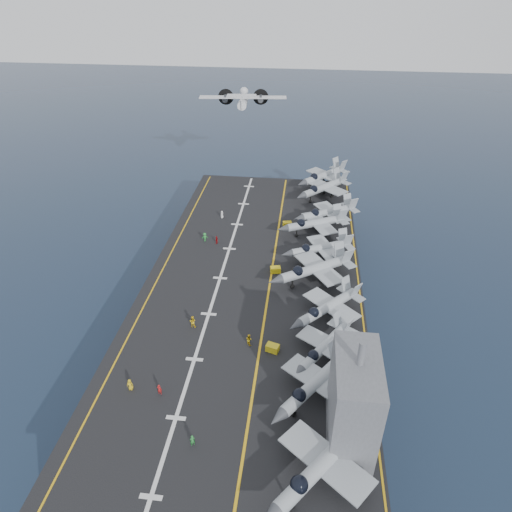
# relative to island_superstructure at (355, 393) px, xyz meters

# --- Properties ---
(ground) EXTENTS (500.00, 500.00, 0.00)m
(ground) POSITION_rel_island_superstructure_xyz_m (-15.00, 30.00, -17.90)
(ground) COLOR #142135
(ground) RESTS_ON ground
(hull) EXTENTS (36.00, 90.00, 10.00)m
(hull) POSITION_rel_island_superstructure_xyz_m (-15.00, 30.00, -12.90)
(hull) COLOR #56595E
(hull) RESTS_ON ground
(flight_deck) EXTENTS (38.00, 92.00, 0.40)m
(flight_deck) POSITION_rel_island_superstructure_xyz_m (-15.00, 30.00, -7.70)
(flight_deck) COLOR black
(flight_deck) RESTS_ON hull
(foul_line) EXTENTS (0.35, 90.00, 0.02)m
(foul_line) POSITION_rel_island_superstructure_xyz_m (-12.00, 30.00, -7.48)
(foul_line) COLOR gold
(foul_line) RESTS_ON flight_deck
(landing_centerline) EXTENTS (0.50, 90.00, 0.02)m
(landing_centerline) POSITION_rel_island_superstructure_xyz_m (-21.00, 30.00, -7.48)
(landing_centerline) COLOR silver
(landing_centerline) RESTS_ON flight_deck
(deck_edge_port) EXTENTS (0.25, 90.00, 0.02)m
(deck_edge_port) POSITION_rel_island_superstructure_xyz_m (-32.00, 30.00, -7.48)
(deck_edge_port) COLOR gold
(deck_edge_port) RESTS_ON flight_deck
(deck_edge_stbd) EXTENTS (0.25, 90.00, 0.02)m
(deck_edge_stbd) POSITION_rel_island_superstructure_xyz_m (3.50, 30.00, -7.48)
(deck_edge_stbd) COLOR gold
(deck_edge_stbd) RESTS_ON flight_deck
(island_superstructure) EXTENTS (5.00, 10.00, 15.00)m
(island_superstructure) POSITION_rel_island_superstructure_xyz_m (0.00, 0.00, 0.00)
(island_superstructure) COLOR #56595E
(island_superstructure) RESTS_ON flight_deck
(fighter_jet_0) EXTENTS (18.53, 19.36, 5.62)m
(fighter_jet_0) POSITION_rel_island_superstructure_xyz_m (-3.35, -5.94, -4.69)
(fighter_jet_0) COLOR #9CA6AD
(fighter_jet_0) RESTS_ON flight_deck
(fighter_jet_1) EXTENTS (16.94, 17.99, 5.20)m
(fighter_jet_1) POSITION_rel_island_superstructure_xyz_m (-4.04, 5.44, -4.90)
(fighter_jet_1) COLOR gray
(fighter_jet_1) RESTS_ON flight_deck
(fighter_jet_2) EXTENTS (14.70, 16.01, 4.62)m
(fighter_jet_2) POSITION_rel_island_superstructure_xyz_m (-2.77, 12.53, -5.19)
(fighter_jet_2) COLOR #9CA2AC
(fighter_jet_2) RESTS_ON flight_deck
(fighter_jet_3) EXTENTS (16.86, 16.96, 4.98)m
(fighter_jet_3) POSITION_rel_island_superstructure_xyz_m (-2.20, 21.14, -5.01)
(fighter_jet_3) COLOR #8F97A0
(fighter_jet_3) RESTS_ON flight_deck
(fighter_jet_4) EXTENTS (19.42, 17.93, 5.61)m
(fighter_jet_4) POSITION_rel_island_superstructure_xyz_m (-4.30, 31.09, -4.69)
(fighter_jet_4) COLOR #A0A8AF
(fighter_jet_4) RESTS_ON flight_deck
(fighter_jet_5) EXTENTS (16.65, 14.42, 4.86)m
(fighter_jet_5) POSITION_rel_island_superstructure_xyz_m (-3.29, 38.74, -5.07)
(fighter_jet_5) COLOR gray
(fighter_jet_5) RESTS_ON flight_deck
(fighter_jet_6) EXTENTS (17.93, 15.65, 5.22)m
(fighter_jet_6) POSITION_rel_island_superstructure_xyz_m (-4.31, 48.10, -4.89)
(fighter_jet_6) COLOR #929AA2
(fighter_jet_6) RESTS_ON flight_deck
(fighter_jet_7) EXTENTS (17.87, 16.10, 5.17)m
(fighter_jet_7) POSITION_rel_island_superstructure_xyz_m (-1.64, 53.34, -4.91)
(fighter_jet_7) COLOR gray
(fighter_jet_7) RESTS_ON flight_deck
(fighter_jet_8) EXTENTS (18.62, 18.87, 5.53)m
(fighter_jet_8) POSITION_rel_island_superstructure_xyz_m (-2.51, 65.76, -4.74)
(fighter_jet_8) COLOR #959EA6
(fighter_jet_8) RESTS_ON flight_deck
(tow_cart_a) EXTENTS (2.10, 1.68, 1.10)m
(tow_cart_a) POSITION_rel_island_superstructure_xyz_m (-10.12, 13.03, -6.95)
(tow_cart_a) COLOR gold
(tow_cart_a) RESTS_ON flight_deck
(tow_cart_b) EXTENTS (2.03, 1.56, 1.09)m
(tow_cart_b) POSITION_rel_island_superstructure_xyz_m (-11.32, 33.01, -6.96)
(tow_cart_b) COLOR gold
(tow_cart_b) RESTS_ON flight_deck
(tow_cart_c) EXTENTS (2.01, 1.53, 1.08)m
(tow_cart_c) POSITION_rel_island_superstructure_xyz_m (-10.22, 50.42, -6.96)
(tow_cart_c) COLOR gold
(tow_cart_c) RESTS_ON flight_deck
(crew_0) EXTENTS (1.08, 0.75, 1.73)m
(crew_0) POSITION_rel_island_superstructure_xyz_m (-28.11, 3.76, -6.64)
(crew_0) COLOR gold
(crew_0) RESTS_ON flight_deck
(crew_1) EXTENTS (1.04, 0.72, 1.69)m
(crew_1) POSITION_rel_island_superstructure_xyz_m (-24.05, 3.45, -6.66)
(crew_1) COLOR #B21919
(crew_1) RESTS_ON flight_deck
(crew_2) EXTENTS (1.29, 0.91, 2.06)m
(crew_2) POSITION_rel_island_superstructure_xyz_m (-22.81, 16.79, -6.47)
(crew_2) COLOR yellow
(crew_2) RESTS_ON flight_deck
(crew_3) EXTENTS (1.29, 1.07, 1.84)m
(crew_3) POSITION_rel_island_superstructure_xyz_m (-26.37, 42.41, -6.58)
(crew_3) COLOR green
(crew_3) RESTS_ON flight_deck
(crew_4) EXTENTS (0.82, 1.09, 1.65)m
(crew_4) POSITION_rel_island_superstructure_xyz_m (-23.84, 41.77, -6.68)
(crew_4) COLOR #AD0A0E
(crew_4) RESTS_ON flight_deck
(crew_5) EXTENTS (1.04, 1.22, 1.71)m
(crew_5) POSITION_rel_island_superstructure_xyz_m (-24.71, 52.56, -6.64)
(crew_5) COLOR white
(crew_5) RESTS_ON flight_deck
(crew_6) EXTENTS (1.23, 1.14, 1.70)m
(crew_6) POSITION_rel_island_superstructure_xyz_m (-18.03, -3.42, -6.65)
(crew_6) COLOR #258234
(crew_6) RESTS_ON flight_deck
(crew_7) EXTENTS (1.35, 1.34, 1.90)m
(crew_7) POSITION_rel_island_superstructure_xyz_m (-13.68, 13.95, -6.55)
(crew_7) COLOR yellow
(crew_7) RESTS_ON flight_deck
(transport_plane) EXTENTS (23.19, 17.00, 5.15)m
(transport_plane) POSITION_rel_island_superstructure_xyz_m (-23.86, 81.16, 10.34)
(transport_plane) COLOR white
(fighter_jet_9) EXTENTS (18.62, 18.87, 5.53)m
(fighter_jet_9) POSITION_rel_island_superstructure_xyz_m (-2.51, 73.00, -4.74)
(fighter_jet_9) COLOR #959EA6
(fighter_jet_9) RESTS_ON flight_deck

